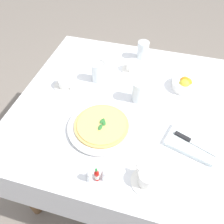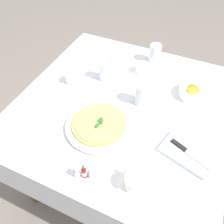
{
  "view_description": "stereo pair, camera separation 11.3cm",
  "coord_description": "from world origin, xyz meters",
  "px_view_note": "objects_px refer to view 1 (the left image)",
  "views": [
    {
      "loc": [
        0.18,
        -0.82,
        1.59
      ],
      "look_at": [
        -0.02,
        -0.1,
        0.75
      ],
      "focal_mm": 36.43,
      "sensor_mm": 36.0,
      "label": 1
    },
    {
      "loc": [
        0.28,
        -0.78,
        1.59
      ],
      "look_at": [
        -0.02,
        -0.1,
        0.75
      ],
      "focal_mm": 36.43,
      "sensor_mm": 36.0,
      "label": 2
    }
  ],
  "objects_px": {
    "salt_shaker": "(104,176)",
    "water_glass_near_left": "(138,92)",
    "coffee_cup_near_right": "(133,66)",
    "napkin_folded": "(192,144)",
    "water_glass_left_edge": "(97,73)",
    "hot_sauce_bottle": "(97,175)",
    "coffee_cup_far_right": "(147,178)",
    "pizza_plate": "(102,127)",
    "coffee_cup_right_edge": "(106,62)",
    "pepper_shaker": "(89,177)",
    "coffee_cup_center_back": "(65,83)",
    "water_glass_back_corner": "(143,51)",
    "citrus_bowl": "(185,84)",
    "pizza": "(102,125)",
    "dinner_knife": "(193,142)"
  },
  "relations": [
    {
      "from": "pizza_plate",
      "to": "coffee_cup_center_back",
      "type": "distance_m",
      "value": 0.37
    },
    {
      "from": "coffee_cup_far_right",
      "to": "water_glass_left_edge",
      "type": "height_order",
      "value": "water_glass_left_edge"
    },
    {
      "from": "coffee_cup_near_right",
      "to": "pepper_shaker",
      "type": "xyz_separation_m",
      "value": [
        -0.02,
        -0.74,
        -0.0
      ]
    },
    {
      "from": "coffee_cup_right_edge",
      "to": "hot_sauce_bottle",
      "type": "height_order",
      "value": "hot_sauce_bottle"
    },
    {
      "from": "coffee_cup_center_back",
      "to": "hot_sauce_bottle",
      "type": "bearing_deg",
      "value": -54.51
    },
    {
      "from": "pizza_plate",
      "to": "water_glass_near_left",
      "type": "relative_size",
      "value": 2.76
    },
    {
      "from": "citrus_bowl",
      "to": "salt_shaker",
      "type": "bearing_deg",
      "value": -113.28
    },
    {
      "from": "water_glass_near_left",
      "to": "hot_sauce_bottle",
      "type": "distance_m",
      "value": 0.49
    },
    {
      "from": "hot_sauce_bottle",
      "to": "salt_shaker",
      "type": "relative_size",
      "value": 1.48
    },
    {
      "from": "water_glass_left_edge",
      "to": "hot_sauce_bottle",
      "type": "xyz_separation_m",
      "value": [
        0.19,
        -0.58,
        -0.01
      ]
    },
    {
      "from": "pizza_plate",
      "to": "coffee_cup_right_edge",
      "type": "relative_size",
      "value": 2.48
    },
    {
      "from": "water_glass_left_edge",
      "to": "salt_shaker",
      "type": "height_order",
      "value": "water_glass_left_edge"
    },
    {
      "from": "pizza_plate",
      "to": "dinner_knife",
      "type": "xyz_separation_m",
      "value": [
        0.42,
        0.02,
        0.01
      ]
    },
    {
      "from": "coffee_cup_far_right",
      "to": "citrus_bowl",
      "type": "xyz_separation_m",
      "value": [
        0.11,
        0.61,
        -0.0
      ]
    },
    {
      "from": "napkin_folded",
      "to": "pepper_shaker",
      "type": "distance_m",
      "value": 0.48
    },
    {
      "from": "coffee_cup_far_right",
      "to": "hot_sauce_bottle",
      "type": "xyz_separation_m",
      "value": [
        -0.19,
        -0.04,
        0.0
      ]
    },
    {
      "from": "pizza",
      "to": "napkin_folded",
      "type": "bearing_deg",
      "value": 2.46
    },
    {
      "from": "coffee_cup_right_edge",
      "to": "coffee_cup_center_back",
      "type": "height_order",
      "value": "coffee_cup_right_edge"
    },
    {
      "from": "water_glass_left_edge",
      "to": "pepper_shaker",
      "type": "xyz_separation_m",
      "value": [
        0.16,
        -0.59,
        -0.02
      ]
    },
    {
      "from": "coffee_cup_near_right",
      "to": "citrus_bowl",
      "type": "relative_size",
      "value": 0.87
    },
    {
      "from": "pizza",
      "to": "coffee_cup_center_back",
      "type": "distance_m",
      "value": 0.37
    },
    {
      "from": "water_glass_near_left",
      "to": "citrus_bowl",
      "type": "bearing_deg",
      "value": 34.55
    },
    {
      "from": "coffee_cup_far_right",
      "to": "napkin_folded",
      "type": "relative_size",
      "value": 0.53
    },
    {
      "from": "coffee_cup_right_edge",
      "to": "water_glass_left_edge",
      "type": "xyz_separation_m",
      "value": [
        -0.01,
        -0.13,
        0.02
      ]
    },
    {
      "from": "pizza_plate",
      "to": "water_glass_left_edge",
      "type": "height_order",
      "value": "water_glass_left_edge"
    },
    {
      "from": "coffee_cup_far_right",
      "to": "coffee_cup_near_right",
      "type": "height_order",
      "value": "coffee_cup_far_right"
    },
    {
      "from": "coffee_cup_far_right",
      "to": "napkin_folded",
      "type": "bearing_deg",
      "value": 54.11
    },
    {
      "from": "coffee_cup_far_right",
      "to": "water_glass_left_edge",
      "type": "bearing_deg",
      "value": 125.13
    },
    {
      "from": "pizza",
      "to": "coffee_cup_right_edge",
      "type": "height_order",
      "value": "coffee_cup_right_edge"
    },
    {
      "from": "pizza",
      "to": "salt_shaker",
      "type": "height_order",
      "value": "salt_shaker"
    },
    {
      "from": "pizza",
      "to": "citrus_bowl",
      "type": "distance_m",
      "value": 0.54
    },
    {
      "from": "coffee_cup_right_edge",
      "to": "pizza",
      "type": "bearing_deg",
      "value": -75.9
    },
    {
      "from": "salt_shaker",
      "to": "citrus_bowl",
      "type": "bearing_deg",
      "value": 66.72
    },
    {
      "from": "coffee_cup_right_edge",
      "to": "hot_sauce_bottle",
      "type": "bearing_deg",
      "value": -76.21
    },
    {
      "from": "water_glass_near_left",
      "to": "salt_shaker",
      "type": "distance_m",
      "value": 0.48
    },
    {
      "from": "coffee_cup_right_edge",
      "to": "citrus_bowl",
      "type": "bearing_deg",
      "value": -8.14
    },
    {
      "from": "salt_shaker",
      "to": "water_glass_near_left",
      "type": "bearing_deg",
      "value": 85.21
    },
    {
      "from": "coffee_cup_near_right",
      "to": "napkin_folded",
      "type": "distance_m",
      "value": 0.59
    },
    {
      "from": "coffee_cup_right_edge",
      "to": "coffee_cup_center_back",
      "type": "xyz_separation_m",
      "value": [
        -0.17,
        -0.24,
        -0.01
      ]
    },
    {
      "from": "coffee_cup_far_right",
      "to": "napkin_folded",
      "type": "height_order",
      "value": "coffee_cup_far_right"
    },
    {
      "from": "water_glass_near_left",
      "to": "dinner_knife",
      "type": "xyz_separation_m",
      "value": [
        0.29,
        -0.22,
        -0.03
      ]
    },
    {
      "from": "coffee_cup_center_back",
      "to": "dinner_knife",
      "type": "relative_size",
      "value": 0.69
    },
    {
      "from": "coffee_cup_right_edge",
      "to": "pizza_plate",
      "type": "bearing_deg",
      "value": -75.9
    },
    {
      "from": "coffee_cup_center_back",
      "to": "water_glass_back_corner",
      "type": "height_order",
      "value": "water_glass_back_corner"
    },
    {
      "from": "water_glass_left_edge",
      "to": "salt_shaker",
      "type": "distance_m",
      "value": 0.61
    },
    {
      "from": "coffee_cup_center_back",
      "to": "citrus_bowl",
      "type": "relative_size",
      "value": 0.87
    },
    {
      "from": "citrus_bowl",
      "to": "hot_sauce_bottle",
      "type": "relative_size",
      "value": 1.81
    },
    {
      "from": "pizza",
      "to": "coffee_cup_center_back",
      "type": "height_order",
      "value": "coffee_cup_center_back"
    },
    {
      "from": "pizza",
      "to": "water_glass_near_left",
      "type": "relative_size",
      "value": 2.22
    },
    {
      "from": "coffee_cup_far_right",
      "to": "water_glass_near_left",
      "type": "bearing_deg",
      "value": 105.8
    }
  ]
}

